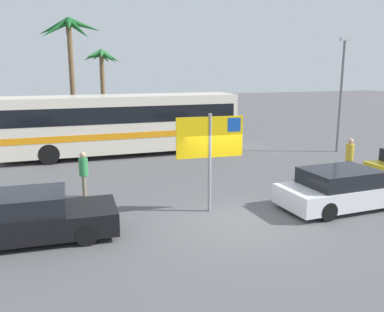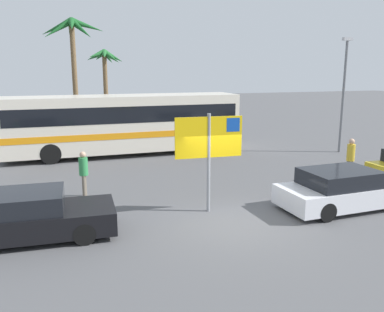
% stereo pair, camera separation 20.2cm
% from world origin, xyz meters
% --- Properties ---
extents(ground, '(120.00, 120.00, 0.00)m').
position_xyz_m(ground, '(0.00, 0.00, 0.00)').
color(ground, '#565659').
extents(bus_front_coach, '(12.33, 2.67, 3.17)m').
position_xyz_m(bus_front_coach, '(-1.48, 11.20, 1.79)').
color(bus_front_coach, silver).
rests_on(bus_front_coach, ground).
extents(ferry_sign, '(2.20, 0.18, 3.20)m').
position_xyz_m(ferry_sign, '(-0.39, 1.23, 2.33)').
color(ferry_sign, gray).
rests_on(ferry_sign, ground).
extents(car_white, '(4.58, 2.02, 1.32)m').
position_xyz_m(car_white, '(3.94, 0.09, 0.64)').
color(car_white, silver).
rests_on(car_white, ground).
extents(car_black, '(4.62, 2.08, 1.32)m').
position_xyz_m(car_black, '(-5.90, 0.75, 0.64)').
color(car_black, black).
rests_on(car_black, ground).
extents(pedestrian_near_sign, '(0.32, 0.32, 1.68)m').
position_xyz_m(pedestrian_near_sign, '(-4.15, 4.09, 0.99)').
color(pedestrian_near_sign, '#706656').
rests_on(pedestrian_near_sign, ground).
extents(pedestrian_crossing_lot, '(0.32, 0.32, 1.79)m').
position_xyz_m(pedestrian_crossing_lot, '(6.36, 2.75, 1.06)').
color(pedestrian_crossing_lot, '#4C4C51').
rests_on(pedestrian_crossing_lot, ground).
extents(lamp_post_left_side, '(0.56, 0.20, 6.18)m').
position_xyz_m(lamp_post_left_side, '(9.96, 7.95, 3.41)').
color(lamp_post_left_side, slate).
rests_on(lamp_post_left_side, ground).
extents(palm_tree_seaside, '(4.05, 4.12, 7.68)m').
position_xyz_m(palm_tree_seaside, '(-3.59, 16.96, 6.36)').
color(palm_tree_seaside, brown).
rests_on(palm_tree_seaside, ground).
extents(palm_tree_inland, '(2.75, 2.88, 5.93)m').
position_xyz_m(palm_tree_inland, '(-1.33, 19.87, 4.83)').
color(palm_tree_inland, brown).
rests_on(palm_tree_inland, ground).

